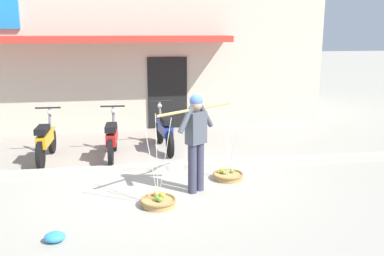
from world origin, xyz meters
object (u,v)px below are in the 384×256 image
Objects in this scene: fruit_basket_right_side at (228,175)px; motorcycle_second_in_row at (112,138)px; fruit_basket_left_side at (158,201)px; motorcycle_nearest_shop at (46,141)px; fruit_vendor at (196,137)px; plastic_litter_bag at (55,237)px; motorcycle_third_in_row at (165,131)px.

motorcycle_second_in_row is at bearing 142.12° from fruit_basket_right_side.
motorcycle_nearest_shop is at bearing 128.09° from fruit_basket_left_side.
fruit_vendor is 6.05× the size of plastic_litter_bag.
motorcycle_second_in_row is (-0.75, 2.69, 0.37)m from fruit_basket_left_side.
motorcycle_second_in_row is at bearing 123.59° from fruit_vendor.
motorcycle_second_in_row is 1.00× the size of motorcycle_third_in_row.
fruit_basket_left_side is at bearing -97.69° from motorcycle_third_in_row.
fruit_basket_left_side is 1.74m from plastic_litter_bag.
motorcycle_third_in_row is at bearing 10.42° from motorcycle_nearest_shop.
motorcycle_nearest_shop is at bearing 100.55° from plastic_litter_bag.
fruit_vendor is at bearing 34.55° from plastic_litter_bag.
fruit_basket_left_side is 0.80× the size of motorcycle_second_in_row.
fruit_basket_right_side reaches higher than motorcycle_second_in_row.
fruit_vendor is 2.67m from motorcycle_second_in_row.
fruit_vendor is 3.63m from motorcycle_nearest_shop.
motorcycle_third_in_row is at bearing 113.87° from fruit_basket_right_side.
motorcycle_nearest_shop is 1.00× the size of motorcycle_second_in_row.
plastic_litter_bag is at bearing -145.45° from fruit_vendor.
motorcycle_second_in_row is 3.74m from plastic_litter_bag.
motorcycle_nearest_shop is 1.00× the size of motorcycle_third_in_row.
fruit_basket_left_side is at bearing -51.91° from motorcycle_nearest_shop.
motorcycle_nearest_shop is at bearing 154.26° from fruit_basket_right_side.
fruit_vendor is 0.93× the size of motorcycle_third_in_row.
fruit_vendor is 0.93× the size of motorcycle_nearest_shop.
plastic_litter_bag is (-1.45, -0.97, -0.01)m from fruit_basket_left_side.
plastic_litter_bag is at bearing -79.45° from motorcycle_nearest_shop.
motorcycle_nearest_shop is at bearing -169.58° from motorcycle_third_in_row.
fruit_basket_right_side is (0.70, 0.51, -0.90)m from fruit_vendor.
motorcycle_second_in_row is (1.38, -0.03, 0.00)m from motorcycle_nearest_shop.
motorcycle_nearest_shop is (-2.83, 2.21, -0.53)m from fruit_vendor.
plastic_litter_bag is (-1.88, -4.16, -0.38)m from motorcycle_third_in_row.
motorcycle_nearest_shop is 1.38m from motorcycle_second_in_row.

